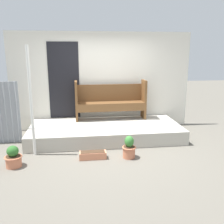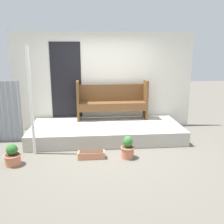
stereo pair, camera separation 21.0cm
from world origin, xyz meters
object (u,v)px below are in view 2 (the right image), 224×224
Objects in this scene: flower_pot_middle at (128,148)px; planter_box_rect at (91,155)px; support_post at (31,102)px; bench at (112,99)px; flower_pot_left at (13,156)px.

planter_box_rect is (-0.73, 0.05, -0.13)m from flower_pot_middle.
support_post is 1.20× the size of bench.
support_post is 4.82× the size of flower_pot_middle.
flower_pot_left is at bearing -176.85° from flower_pot_middle.
flower_pot_left is at bearing -137.24° from bench.
bench is at bearing 38.91° from support_post.
support_post reaches higher than planter_box_rect.
flower_pot_left is 1.50m from planter_box_rect.
planter_box_rect is (1.19, -0.35, -1.04)m from support_post.
support_post reaches higher than flower_pot_middle.
bench reaches higher than flower_pot_middle.
planter_box_rect is at bearing -16.35° from support_post.
flower_pot_left reaches higher than planter_box_rect.
flower_pot_left is 2.22m from flower_pot_middle.
planter_box_rect is at bearing -108.67° from bench.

